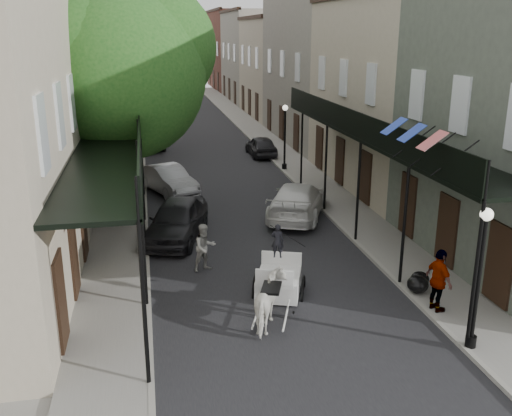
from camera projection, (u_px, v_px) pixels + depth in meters
name	position (u px, v px, depth m)	size (l,w,h in m)	color
ground	(295.00, 328.00, 15.74)	(140.00, 140.00, 0.00)	gray
road	(211.00, 166.00, 34.48)	(8.00, 90.00, 0.01)	black
sidewalk_left	(126.00, 169.00, 33.55)	(2.20, 90.00, 0.12)	gray
sidewalk_right	(291.00, 162.00, 35.38)	(2.20, 90.00, 0.12)	gray
building_row_left	(73.00, 69.00, 40.72)	(5.00, 80.00, 10.50)	#AEA18B
building_row_right	(305.00, 66.00, 43.86)	(5.00, 80.00, 10.50)	gray
gallery_left	(116.00, 142.00, 20.20)	(2.20, 18.05, 4.88)	black
gallery_right	(371.00, 134.00, 21.95)	(2.20, 18.05, 4.88)	black
tree_near	(130.00, 66.00, 22.58)	(7.31, 6.80, 9.63)	#382619
tree_far	(134.00, 64.00, 35.89)	(6.45, 6.00, 8.61)	#382619
lamppost_right_near	(479.00, 277.00, 14.01)	(0.32, 0.32, 3.71)	black
lamppost_left	(140.00, 203.00, 20.01)	(0.32, 0.32, 3.71)	black
lamppost_right_far	(285.00, 136.00, 32.75)	(0.32, 0.32, 3.71)	black
horse	(271.00, 302.00, 15.56)	(0.81, 1.78, 1.51)	white
carriage	(280.00, 262.00, 17.71)	(2.03, 2.51, 2.52)	black
pedestrian_walking	(205.00, 247.00, 19.29)	(0.80, 0.62, 1.65)	#9D9C94
pedestrian_sidewalk_left	(112.00, 184.00, 26.39)	(1.21, 0.69, 1.87)	gray
pedestrian_sidewalk_right	(439.00, 281.00, 16.18)	(1.10, 0.46, 1.87)	gray
car_left_near	(177.00, 220.00, 22.23)	(1.86, 4.62, 1.57)	black
car_left_mid	(169.00, 180.00, 28.62)	(1.47, 4.21, 1.39)	#A1A1A6
car_left_far	(148.00, 138.00, 39.70)	(2.30, 4.98, 1.38)	black
car_right_near	(297.00, 200.00, 24.89)	(2.13, 5.23, 1.52)	silver
car_right_far	(261.00, 146.00, 37.14)	(1.56, 3.89, 1.32)	black
trash_bags	(419.00, 282.00, 17.68)	(0.92, 1.07, 0.56)	black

